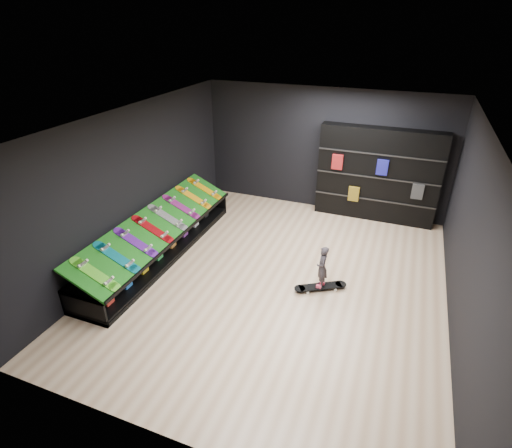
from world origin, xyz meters
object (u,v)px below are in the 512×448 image
(back_shelving, at_px, (377,175))
(floor_skateboard, at_px, (320,288))
(child, at_px, (321,275))
(display_rack, at_px, (161,243))

(back_shelving, height_order, floor_skateboard, back_shelving)
(back_shelving, relative_size, floor_skateboard, 2.84)
(floor_skateboard, height_order, child, child)
(back_shelving, bearing_deg, floor_skateboard, -98.71)
(display_rack, relative_size, floor_skateboard, 4.59)
(display_rack, height_order, back_shelving, back_shelving)
(back_shelving, distance_m, floor_skateboard, 3.54)
(floor_skateboard, distance_m, child, 0.29)
(display_rack, xyz_separation_m, floor_skateboard, (3.39, -0.01, -0.21))
(child, bearing_deg, floor_skateboard, 0.00)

